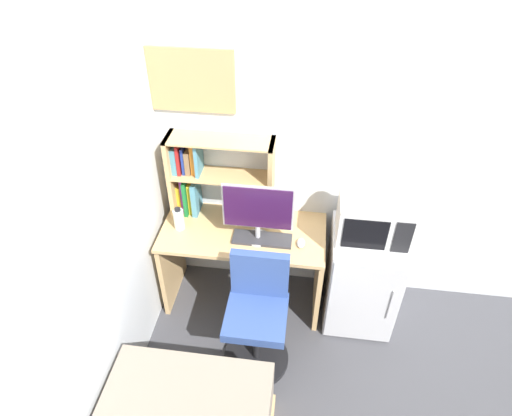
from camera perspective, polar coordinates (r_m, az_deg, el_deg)
wall_back at (r=3.28m, az=23.08°, el=6.16°), size 6.40×0.04×2.60m
wall_left at (r=2.22m, az=-25.66°, el=-12.42°), size 0.04×4.40×2.60m
desk at (r=3.41m, az=-1.61°, el=-5.83°), size 1.21×0.59×0.74m
hutch_bookshelf at (r=3.24m, az=-6.50°, el=4.27°), size 0.76×0.22×0.65m
monitor at (r=3.03m, az=0.24°, el=-0.33°), size 0.49×0.18×0.46m
keyboard at (r=3.18m, az=0.81°, el=-4.01°), size 0.42×0.15×0.02m
computer_mouse at (r=3.15m, az=5.83°, el=-4.51°), size 0.06×0.10×0.03m
water_bottle at (r=3.28m, az=-9.93°, el=-1.41°), size 0.08×0.08×0.19m
mini_fridge at (r=3.47m, az=13.44°, el=-8.68°), size 0.51×0.55×0.82m
microwave at (r=3.09m, az=14.95°, el=-1.48°), size 0.48×0.33×0.31m
desk_fan at (r=2.91m, az=15.02°, el=2.93°), size 0.17×0.11×0.24m
desk_chair at (r=3.13m, az=0.15°, el=-14.06°), size 0.47×0.47×0.90m
wall_corkboard at (r=3.02m, az=-8.32°, el=15.95°), size 0.58×0.02×0.43m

